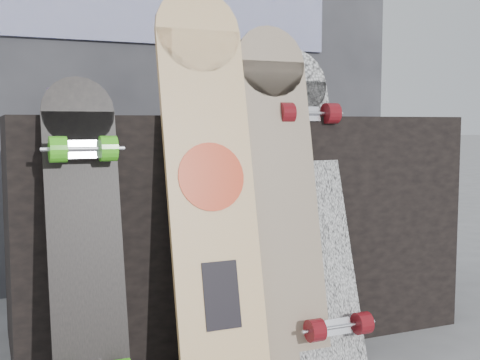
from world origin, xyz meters
name	(u,v)px	position (x,y,z in m)	size (l,w,h in m)	color
vendor_table	(234,224)	(0.00, 0.50, 0.40)	(1.60, 0.60, 0.80)	black
booth	(169,57)	(0.00, 1.35, 1.10)	(2.40, 0.22, 2.20)	#2F2E33
merch_box_purple	(75,102)	(-0.55, 0.64, 0.85)	(0.18, 0.12, 0.10)	#603F82
merch_box_small	(289,102)	(0.27, 0.58, 0.86)	(0.14, 0.14, 0.12)	#603F82
merch_box_flat	(250,110)	(0.14, 0.68, 0.83)	(0.22, 0.10, 0.06)	#D1B78C
longboard_geisha	(210,171)	(-0.24, 0.12, 0.63)	(0.27, 0.30, 1.20)	beige
longboard_celtic	(282,184)	(0.01, 0.14, 0.58)	(0.24, 0.25, 1.10)	beige
longboard_cascadia	(312,196)	(0.14, 0.16, 0.54)	(0.24, 0.38, 1.04)	white
skateboard_dark	(86,239)	(-0.61, 0.08, 0.47)	(0.20, 0.28, 0.91)	black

